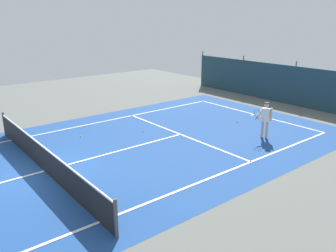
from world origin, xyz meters
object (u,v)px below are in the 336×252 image
(tennis_player, at_px, (265,117))
(tennis_ball_near_player, at_px, (238,122))
(tennis_ball_by_sideline, at_px, (81,136))
(tennis_ball_midcourt, at_px, (143,131))
(tennis_net, at_px, (43,158))

(tennis_player, bearing_deg, tennis_ball_near_player, -41.85)
(tennis_ball_by_sideline, bearing_deg, tennis_ball_midcourt, 66.48)
(tennis_player, height_order, tennis_ball_midcourt, tennis_player)
(tennis_ball_near_player, height_order, tennis_ball_by_sideline, same)
(tennis_net, distance_m, tennis_ball_near_player, 10.02)
(tennis_player, bearing_deg, tennis_ball_midcourt, 22.49)
(tennis_player, relative_size, tennis_ball_midcourt, 24.85)
(tennis_player, relative_size, tennis_ball_near_player, 24.85)
(tennis_net, height_order, tennis_ball_near_player, tennis_net)
(tennis_ball_by_sideline, bearing_deg, tennis_ball_near_player, 68.02)
(tennis_player, bearing_deg, tennis_net, 53.16)
(tennis_player, bearing_deg, tennis_ball_by_sideline, 30.52)
(tennis_player, xyz_separation_m, tennis_ball_midcourt, (-4.14, -3.82, -0.93))
(tennis_ball_midcourt, relative_size, tennis_ball_by_sideline, 1.00)
(tennis_net, xyz_separation_m, tennis_ball_by_sideline, (-2.59, 2.60, -0.48))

